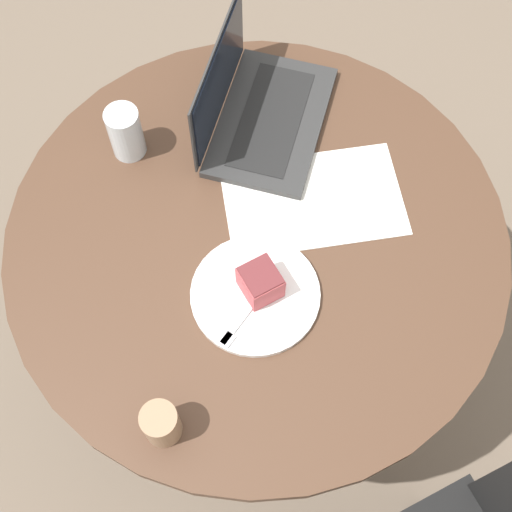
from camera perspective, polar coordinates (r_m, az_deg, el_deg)
The scene contains 9 objects.
ground_plane at distance 2.10m, azimuth 0.04°, elevation -7.50°, with size 12.00×12.00×0.00m, color #6B5B4C.
dining_table at distance 1.59m, azimuth 0.05°, elevation -1.23°, with size 1.01×1.01×0.73m.
paper_document at distance 1.47m, azimuth 4.60°, elevation 4.53°, with size 0.40×0.29×0.00m.
plate at distance 1.37m, azimuth -0.06°, elevation -3.09°, with size 0.25×0.25×0.01m.
cake_slice at distance 1.34m, azimuth 0.35°, elevation -2.09°, with size 0.08×0.08×0.07m.
fork at distance 1.34m, azimuth -1.05°, elevation -4.87°, with size 0.15×0.11×0.00m.
coffee_glass at distance 1.26m, azimuth -7.60°, elevation -13.16°, with size 0.07×0.07×0.09m.
water_glass at distance 1.51m, azimuth -10.40°, elevation 9.69°, with size 0.07×0.07×0.12m.
laptop at distance 1.55m, azimuth 0.16°, elevation 11.56°, with size 0.39×0.41×0.21m.
Camera 1 is at (0.24, 0.61, 2.00)m, focal length 50.00 mm.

